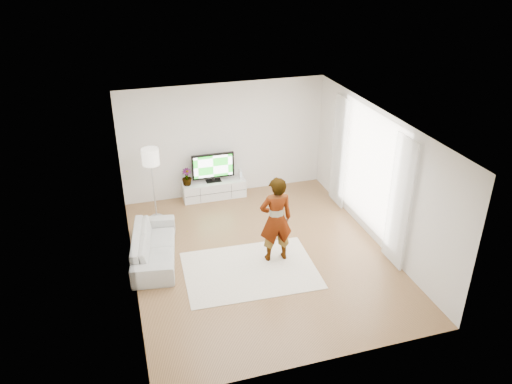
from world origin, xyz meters
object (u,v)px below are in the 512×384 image
object	(u,v)px
media_console	(214,189)
rug	(250,270)
floor_lamp	(151,160)
sofa	(154,246)
television	(213,167)
player	(276,219)

from	to	relation	value
media_console	rug	distance (m)	3.21
floor_lamp	sofa	bearing A→B (deg)	-97.47
television	floor_lamp	xyz separation A→B (m)	(-1.50, -0.62, 0.61)
television	sofa	size ratio (longest dim) A/B	0.51
rug	floor_lamp	xyz separation A→B (m)	(-1.50, 2.61, 1.43)
floor_lamp	television	bearing A→B (deg)	22.64
media_console	floor_lamp	xyz separation A→B (m)	(-1.50, -0.60, 1.22)
rug	sofa	bearing A→B (deg)	151.06
player	floor_lamp	bearing A→B (deg)	-46.73
rug	sofa	xyz separation A→B (m)	(-1.71, 0.95, 0.29)
television	rug	distance (m)	3.34
rug	floor_lamp	distance (m)	3.33
rug	sofa	size ratio (longest dim) A/B	1.24
sofa	floor_lamp	bearing A→B (deg)	1.21
television	floor_lamp	world-z (taller)	floor_lamp
television	rug	xyz separation A→B (m)	(-0.00, -3.23, -0.82)
media_console	player	distance (m)	3.10
television	floor_lamp	bearing A→B (deg)	-157.36
player	sofa	xyz separation A→B (m)	(-2.31, 0.71, -0.61)
sofa	floor_lamp	distance (m)	2.03
media_console	television	xyz separation A→B (m)	(-0.00, 0.03, 0.61)
media_console	floor_lamp	world-z (taller)	floor_lamp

